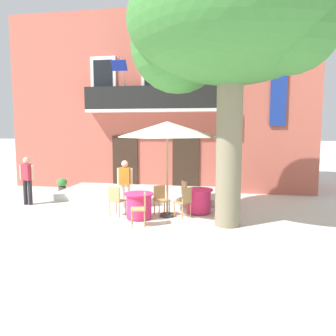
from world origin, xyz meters
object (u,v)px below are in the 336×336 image
(cafe_table_near_tree, at_px, (139,205))
(ground_planter_left, at_px, (62,185))
(cafe_chair_near_tree_1, at_px, (116,199))
(pedestrian_mid_plaza, at_px, (27,178))
(cafe_table_middle, at_px, (199,201))
(plane_tree, at_px, (228,27))
(cafe_chair_near_tree_0, at_px, (161,198))
(cafe_chair_middle_1, at_px, (187,192))
(cafe_umbrella, at_px, (167,130))
(cafe_chair_middle_0, at_px, (223,197))
(cafe_chair_near_tree_2, at_px, (141,207))
(pedestrian_near_entrance, at_px, (125,182))
(cafe_chair_middle_2, at_px, (184,200))

(cafe_table_near_tree, height_order, ground_planter_left, cafe_table_near_tree)
(cafe_chair_near_tree_1, distance_m, pedestrian_mid_plaza, 3.68)
(cafe_table_middle, bearing_deg, ground_planter_left, 158.34)
(plane_tree, xyz_separation_m, cafe_chair_near_tree_0, (-1.95, 0.70, -4.72))
(cafe_chair_near_tree_0, bearing_deg, cafe_chair_near_tree_1, -162.87)
(cafe_chair_middle_1, xyz_separation_m, cafe_umbrella, (-0.44, -1.19, 2.08))
(cafe_table_middle, xyz_separation_m, pedestrian_mid_plaza, (-5.95, 0.07, 0.54))
(plane_tree, xyz_separation_m, cafe_umbrella, (-1.72, 0.58, -2.64))
(cafe_chair_near_tree_1, height_order, cafe_table_middle, cafe_chair_near_tree_1)
(cafe_chair_near_tree_0, xyz_separation_m, cafe_chair_middle_0, (1.87, 0.56, 0.00))
(cafe_chair_near_tree_2, relative_size, ground_planter_left, 1.54)
(pedestrian_near_entrance, bearing_deg, cafe_umbrella, -24.74)
(cafe_table_middle, relative_size, pedestrian_mid_plaza, 0.52)
(cafe_chair_middle_1, height_order, pedestrian_mid_plaza, pedestrian_mid_plaza)
(plane_tree, relative_size, cafe_chair_middle_1, 7.73)
(plane_tree, distance_m, pedestrian_mid_plaza, 8.12)
(cafe_table_near_tree, distance_m, pedestrian_mid_plaza, 4.44)
(cafe_chair_middle_0, relative_size, cafe_chair_middle_2, 1.00)
(cafe_chair_near_tree_0, xyz_separation_m, cafe_chair_near_tree_1, (-1.29, -0.40, 0.00))
(plane_tree, distance_m, cafe_chair_middle_2, 4.90)
(plane_tree, distance_m, cafe_chair_near_tree_2, 5.25)
(plane_tree, height_order, cafe_table_near_tree, plane_tree)
(cafe_chair_middle_2, bearing_deg, cafe_chair_middle_1, 93.73)
(cafe_table_middle, height_order, pedestrian_near_entrance, pedestrian_near_entrance)
(cafe_chair_near_tree_1, bearing_deg, ground_planter_left, 137.19)
(cafe_chair_middle_2, relative_size, pedestrian_mid_plaza, 0.55)
(cafe_table_middle, distance_m, cafe_umbrella, 2.46)
(pedestrian_mid_plaza, bearing_deg, cafe_chair_middle_1, 5.54)
(cafe_chair_middle_1, relative_size, pedestrian_near_entrance, 0.57)
(cafe_chair_middle_0, bearing_deg, cafe_table_near_tree, -155.83)
(ground_planter_left, bearing_deg, pedestrian_mid_plaza, -92.47)
(cafe_chair_middle_0, height_order, cafe_chair_middle_2, same)
(cafe_table_near_tree, bearing_deg, cafe_table_middle, 30.53)
(cafe_chair_middle_1, xyz_separation_m, pedestrian_mid_plaza, (-5.49, -0.53, 0.41))
(cafe_chair_middle_1, height_order, cafe_umbrella, cafe_umbrella)
(cafe_umbrella, bearing_deg, cafe_table_middle, 33.22)
(cafe_table_near_tree, distance_m, cafe_table_middle, 1.94)
(cafe_table_middle, distance_m, cafe_chair_middle_2, 0.77)
(cafe_chair_near_tree_2, distance_m, ground_planter_left, 5.99)
(cafe_chair_middle_1, distance_m, cafe_umbrella, 2.44)
(plane_tree, distance_m, cafe_chair_near_tree_1, 5.73)
(cafe_chair_near_tree_1, height_order, pedestrian_mid_plaza, pedestrian_mid_plaza)
(cafe_chair_near_tree_1, distance_m, cafe_table_middle, 2.57)
(cafe_chair_near_tree_1, height_order, cafe_chair_middle_1, same)
(plane_tree, xyz_separation_m, pedestrian_near_entrance, (-3.26, 1.29, -4.35))
(cafe_table_near_tree, relative_size, cafe_chair_near_tree_0, 0.95)
(cafe_table_near_tree, xyz_separation_m, cafe_chair_middle_1, (1.22, 1.59, 0.14))
(plane_tree, xyz_separation_m, cafe_table_near_tree, (-2.49, 0.18, -4.86))
(cafe_chair_middle_0, relative_size, cafe_umbrella, 0.31)
(pedestrian_near_entrance, bearing_deg, cafe_chair_middle_2, -20.69)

